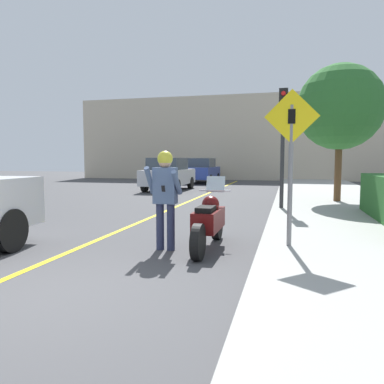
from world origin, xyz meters
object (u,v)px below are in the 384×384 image
crossing_sign (291,153)px  parked_car_silver (169,174)px  street_tree (340,107)px  parked_car_blue (201,170)px  traffic_light (283,125)px  parked_car_white (208,168)px  motorcycle (209,221)px  person_biker (165,189)px

crossing_sign → parked_car_silver: 13.42m
street_tree → parked_car_silver: bearing=150.2°
parked_car_silver → parked_car_blue: size_ratio=1.00×
parked_car_silver → parked_car_blue: (0.30, 6.31, 0.00)m
traffic_light → street_tree: bearing=51.9°
parked_car_silver → parked_car_white: 11.55m
street_tree → parked_car_blue: street_tree is taller
motorcycle → parked_car_blue: size_ratio=0.53×
motorcycle → crossing_sign: (1.40, 0.01, 1.23)m
crossing_sign → traffic_light: (-0.22, 5.12, 0.90)m
person_biker → street_tree: street_tree is taller
motorcycle → parked_car_silver: bearing=111.3°
person_biker → street_tree: size_ratio=0.37×
parked_car_white → traffic_light: bearing=-71.3°
traffic_light → parked_car_silver: bearing=130.5°
parked_car_blue → parked_car_white: bearing=97.3°
motorcycle → parked_car_silver: parked_car_silver is taller
parked_car_silver → parked_car_white: bearing=91.9°
person_biker → parked_car_white: (-4.31, 23.80, -0.23)m
crossing_sign → street_tree: 7.88m
person_biker → parked_car_silver: 12.87m
parked_car_blue → person_biker: bearing=-78.9°
motorcycle → parked_car_blue: bearing=103.4°
street_tree → motorcycle: bearing=-112.1°
person_biker → parked_car_white: person_biker is taller
traffic_light → street_tree: size_ratio=0.75×
parked_car_white → parked_car_blue: bearing=-82.7°
motorcycle → crossing_sign: crossing_sign is taller
crossing_sign → parked_car_blue: (-5.76, 18.26, -0.87)m
traffic_light → parked_car_blue: 14.37m
crossing_sign → street_tree: size_ratio=0.55×
crossing_sign → parked_car_silver: (-6.06, 11.94, -0.87)m
parked_car_blue → crossing_sign: bearing=-72.5°
motorcycle → street_tree: (3.06, 7.53, 2.91)m
traffic_light → street_tree: 3.15m
parked_car_silver → crossing_sign: bearing=-63.1°
crossing_sign → traffic_light: 5.20m
parked_car_silver → parked_car_white: same height
traffic_light → parked_car_white: bearing=108.7°
crossing_sign → parked_car_silver: bearing=116.9°
traffic_light → street_tree: street_tree is taller
traffic_light → parked_car_blue: size_ratio=0.85×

